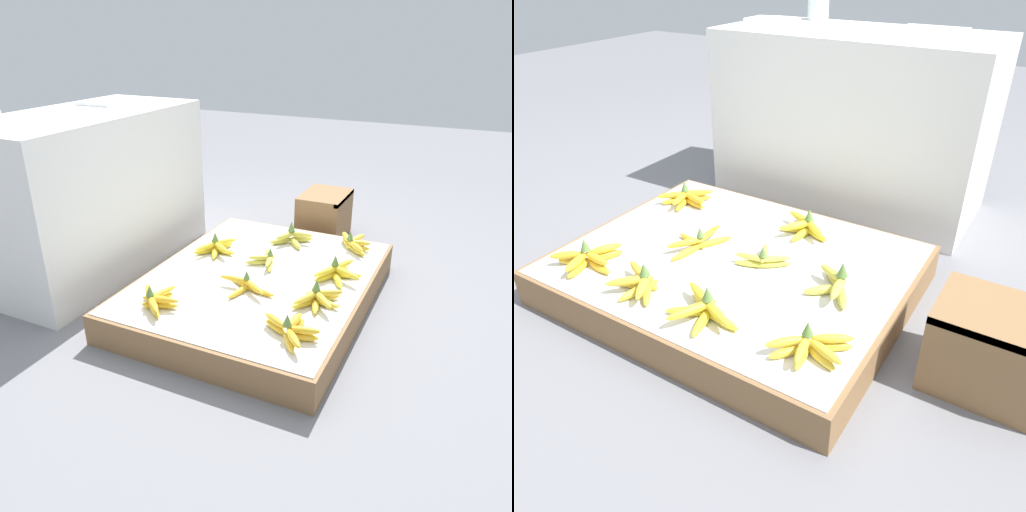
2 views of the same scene
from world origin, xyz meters
TOP-DOWN VIEW (x-y plane):
  - ground_plane at (0.00, 0.00)m, footprint 10.00×10.00m
  - display_platform at (0.00, 0.00)m, footprint 1.22×0.96m
  - back_vendor_table at (0.02, 0.95)m, footprint 1.22×0.58m
  - wooden_crate at (0.89, -0.02)m, footprint 0.34×0.25m
  - banana_bunch_front_left at (-0.41, -0.31)m, footprint 0.23×0.23m
  - banana_bunch_front_midleft at (-0.15, -0.32)m, footprint 0.20×0.18m
  - banana_bunch_front_midright at (0.12, -0.33)m, footprint 0.25×0.20m
  - banana_bunch_front_right at (0.47, -0.31)m, footprint 0.22×0.18m
  - banana_bunch_middle_midleft at (-0.16, -0.01)m, footprint 0.20×0.27m
  - banana_bunch_middle_midright at (0.11, 0.01)m, footprint 0.19×0.16m
  - banana_bunch_middle_right at (0.40, -0.00)m, footprint 0.17×0.21m
  - banana_bunch_back_left at (-0.43, 0.26)m, footprint 0.22×0.21m
  - banana_bunch_back_midright at (0.13, 0.29)m, footprint 0.22×0.19m
  - foam_tray_white at (0.31, 1.03)m, footprint 0.27×0.22m
  - foam_tray_dark at (-0.45, 0.99)m, footprint 0.23×0.15m

SIDE VIEW (x-z plane):
  - ground_plane at x=0.00m, z-range 0.00..0.00m
  - display_platform at x=0.00m, z-range 0.00..0.14m
  - wooden_crate at x=0.89m, z-range 0.00..0.27m
  - banana_bunch_middle_midleft at x=-0.16m, z-range 0.12..0.21m
  - banana_bunch_middle_midright at x=0.11m, z-range 0.12..0.21m
  - banana_bunch_front_midleft at x=-0.15m, z-range 0.12..0.22m
  - banana_bunch_front_right at x=0.47m, z-range 0.12..0.22m
  - banana_bunch_back_midright at x=0.13m, z-range 0.12..0.22m
  - banana_bunch_back_left at x=-0.43m, z-range 0.12..0.22m
  - banana_bunch_front_midright at x=0.12m, z-range 0.12..0.22m
  - banana_bunch_front_left at x=-0.41m, z-range 0.12..0.22m
  - banana_bunch_middle_right at x=0.40m, z-range 0.12..0.23m
  - back_vendor_table at x=0.02m, z-range 0.00..0.79m
  - foam_tray_dark at x=-0.45m, z-range 0.79..0.81m
  - foam_tray_white at x=0.31m, z-range 0.79..0.81m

